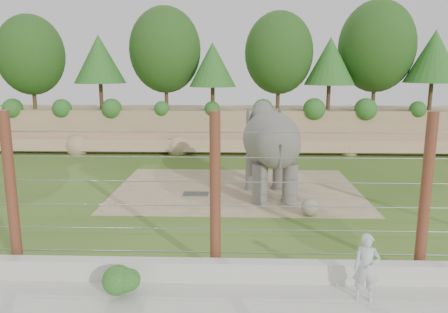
{
  "coord_description": "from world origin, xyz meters",
  "views": [
    {
      "loc": [
        0.54,
        -14.6,
        4.97
      ],
      "look_at": [
        0.0,
        2.0,
        1.6
      ],
      "focal_mm": 35.0,
      "sensor_mm": 36.0,
      "label": 1
    }
  ],
  "objects_px": {
    "barrier_fence": "(215,194)",
    "zookeeper": "(366,268)",
    "stone_ball": "(310,207)",
    "elephant": "(271,152)"
  },
  "relations": [
    {
      "from": "zookeeper",
      "to": "barrier_fence",
      "type": "bearing_deg",
      "value": 170.28
    },
    {
      "from": "barrier_fence",
      "to": "zookeeper",
      "type": "bearing_deg",
      "value": -21.35
    },
    {
      "from": "elephant",
      "to": "barrier_fence",
      "type": "bearing_deg",
      "value": -112.27
    },
    {
      "from": "elephant",
      "to": "zookeeper",
      "type": "relative_size",
      "value": 2.89
    },
    {
      "from": "stone_ball",
      "to": "zookeeper",
      "type": "xyz_separation_m",
      "value": [
        0.32,
        -5.5,
        0.44
      ]
    },
    {
      "from": "elephant",
      "to": "barrier_fence",
      "type": "height_order",
      "value": "barrier_fence"
    },
    {
      "from": "barrier_fence",
      "to": "zookeeper",
      "type": "relative_size",
      "value": 13.5
    },
    {
      "from": "stone_ball",
      "to": "barrier_fence",
      "type": "distance_m",
      "value": 5.43
    },
    {
      "from": "barrier_fence",
      "to": "elephant",
      "type": "bearing_deg",
      "value": 74.55
    },
    {
      "from": "stone_ball",
      "to": "barrier_fence",
      "type": "xyz_separation_m",
      "value": [
        -3.0,
        -4.2,
        1.68
      ]
    }
  ]
}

